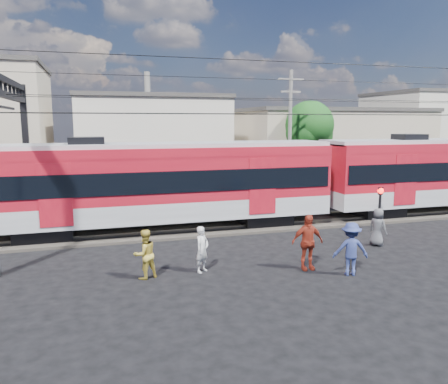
{
  "coord_description": "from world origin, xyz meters",
  "views": [
    {
      "loc": [
        -6.61,
        -12.05,
        5.12
      ],
      "look_at": [
        -1.57,
        5.0,
        2.26
      ],
      "focal_mm": 35.0,
      "sensor_mm": 36.0,
      "label": 1
    }
  ],
  "objects_px": {
    "commuter_train": "(165,181)",
    "pedestrian_a": "(202,249)",
    "crossing_signal": "(380,200)",
    "pedestrian_c": "(351,249)"
  },
  "relations": [
    {
      "from": "crossing_signal",
      "to": "pedestrian_c",
      "type": "bearing_deg",
      "value": -132.93
    },
    {
      "from": "commuter_train",
      "to": "pedestrian_a",
      "type": "height_order",
      "value": "commuter_train"
    },
    {
      "from": "pedestrian_a",
      "to": "pedestrian_c",
      "type": "distance_m",
      "value": 5.03
    },
    {
      "from": "commuter_train",
      "to": "pedestrian_a",
      "type": "xyz_separation_m",
      "value": [
        0.31,
        -5.96,
        -1.6
      ]
    },
    {
      "from": "pedestrian_a",
      "to": "crossing_signal",
      "type": "relative_size",
      "value": 0.8
    },
    {
      "from": "commuter_train",
      "to": "pedestrian_c",
      "type": "height_order",
      "value": "commuter_train"
    },
    {
      "from": "pedestrian_a",
      "to": "crossing_signal",
      "type": "bearing_deg",
      "value": -20.04
    },
    {
      "from": "pedestrian_a",
      "to": "pedestrian_c",
      "type": "height_order",
      "value": "pedestrian_c"
    },
    {
      "from": "pedestrian_c",
      "to": "commuter_train",
      "type": "bearing_deg",
      "value": -39.91
    },
    {
      "from": "commuter_train",
      "to": "crossing_signal",
      "type": "xyz_separation_m",
      "value": [
        10.09,
        -2.25,
        -1.0
      ]
    }
  ]
}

